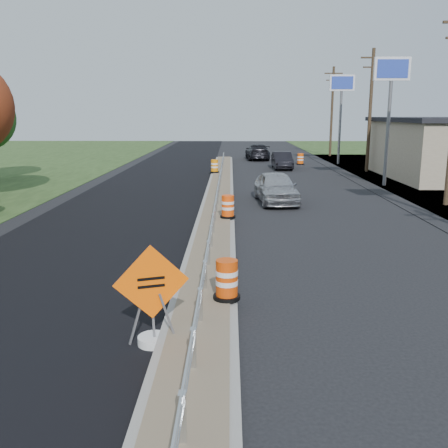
{
  "coord_description": "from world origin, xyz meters",
  "views": [
    {
      "loc": [
        0.63,
        -15.89,
        4.5
      ],
      "look_at": [
        0.43,
        -0.5,
        1.1
      ],
      "focal_mm": 40.0,
      "sensor_mm": 36.0,
      "label": 1
    }
  ],
  "objects_px": {
    "car_silver": "(276,187)",
    "car_dark_mid": "(282,160)",
    "caution_sign": "(153,320)",
    "car_dark_far": "(257,152)",
    "barrel_median_mid": "(228,207)",
    "barrel_median_near": "(227,280)",
    "barrel_shoulder_far": "(300,159)",
    "barrel_median_far": "(215,166)"
  },
  "relations": [
    {
      "from": "barrel_median_near",
      "to": "car_dark_mid",
      "type": "bearing_deg",
      "value": 81.84
    },
    {
      "from": "barrel_median_near",
      "to": "barrel_shoulder_far",
      "type": "xyz_separation_m",
      "value": [
        6.45,
        34.48,
        -0.2
      ]
    },
    {
      "from": "barrel_median_mid",
      "to": "caution_sign",
      "type": "bearing_deg",
      "value": -97.13
    },
    {
      "from": "barrel_median_far",
      "to": "barrel_shoulder_far",
      "type": "height_order",
      "value": "barrel_median_far"
    },
    {
      "from": "barrel_shoulder_far",
      "to": "barrel_median_far",
      "type": "bearing_deg",
      "value": -131.74
    },
    {
      "from": "car_silver",
      "to": "barrel_shoulder_far",
      "type": "bearing_deg",
      "value": 73.93
    },
    {
      "from": "barrel_median_mid",
      "to": "barrel_shoulder_far",
      "type": "distance_m",
      "value": 25.87
    },
    {
      "from": "barrel_shoulder_far",
      "to": "car_dark_mid",
      "type": "height_order",
      "value": "car_dark_mid"
    },
    {
      "from": "car_dark_far",
      "to": "barrel_median_mid",
      "type": "bearing_deg",
      "value": 82.44
    },
    {
      "from": "barrel_median_near",
      "to": "caution_sign",
      "type": "bearing_deg",
      "value": -126.5
    },
    {
      "from": "caution_sign",
      "to": "car_dark_mid",
      "type": "distance_m",
      "value": 33.33
    },
    {
      "from": "barrel_median_near",
      "to": "car_dark_mid",
      "type": "distance_m",
      "value": 31.16
    },
    {
      "from": "barrel_median_near",
      "to": "barrel_median_far",
      "type": "bearing_deg",
      "value": 92.42
    },
    {
      "from": "caution_sign",
      "to": "barrel_median_far",
      "type": "height_order",
      "value": "caution_sign"
    },
    {
      "from": "barrel_median_far",
      "to": "car_silver",
      "type": "height_order",
      "value": "car_silver"
    },
    {
      "from": "barrel_shoulder_far",
      "to": "car_dark_mid",
      "type": "bearing_deg",
      "value": -119.14
    },
    {
      "from": "car_dark_mid",
      "to": "car_dark_far",
      "type": "height_order",
      "value": "car_dark_far"
    },
    {
      "from": "car_dark_mid",
      "to": "barrel_median_near",
      "type": "bearing_deg",
      "value": -98.79
    },
    {
      "from": "caution_sign",
      "to": "car_silver",
      "type": "bearing_deg",
      "value": 57.72
    },
    {
      "from": "caution_sign",
      "to": "car_dark_mid",
      "type": "bearing_deg",
      "value": 60.96
    },
    {
      "from": "barrel_median_near",
      "to": "barrel_median_far",
      "type": "relative_size",
      "value": 0.99
    },
    {
      "from": "car_silver",
      "to": "car_dark_mid",
      "type": "height_order",
      "value": "car_silver"
    },
    {
      "from": "car_dark_mid",
      "to": "car_dark_far",
      "type": "bearing_deg",
      "value": 99.83
    },
    {
      "from": "car_silver",
      "to": "car_dark_mid",
      "type": "distance_m",
      "value": 16.56
    },
    {
      "from": "car_dark_far",
      "to": "barrel_median_near",
      "type": "bearing_deg",
      "value": 83.75
    },
    {
      "from": "caution_sign",
      "to": "car_dark_mid",
      "type": "xyz_separation_m",
      "value": [
        5.87,
        32.81,
        0.17
      ]
    },
    {
      "from": "barrel_median_mid",
      "to": "car_silver",
      "type": "xyz_separation_m",
      "value": [
        2.47,
        4.97,
        0.12
      ]
    },
    {
      "from": "barrel_shoulder_far",
      "to": "car_dark_far",
      "type": "relative_size",
      "value": 0.19
    },
    {
      "from": "barrel_median_far",
      "to": "car_dark_mid",
      "type": "xyz_separation_m",
      "value": [
        5.52,
        4.83,
        0.01
      ]
    },
    {
      "from": "barrel_median_near",
      "to": "car_silver",
      "type": "relative_size",
      "value": 0.2
    },
    {
      "from": "barrel_shoulder_far",
      "to": "car_dark_far",
      "type": "height_order",
      "value": "car_dark_far"
    },
    {
      "from": "barrel_median_far",
      "to": "barrel_shoulder_far",
      "type": "relative_size",
      "value": 0.95
    },
    {
      "from": "car_silver",
      "to": "car_dark_far",
      "type": "xyz_separation_m",
      "value": [
        0.36,
        25.2,
        -0.02
      ]
    },
    {
      "from": "barrel_median_near",
      "to": "car_dark_far",
      "type": "bearing_deg",
      "value": 85.94
    },
    {
      "from": "car_silver",
      "to": "car_dark_mid",
      "type": "relative_size",
      "value": 1.11
    },
    {
      "from": "barrel_median_near",
      "to": "barrel_median_mid",
      "type": "bearing_deg",
      "value": 90.15
    },
    {
      "from": "caution_sign",
      "to": "barrel_median_far",
      "type": "distance_m",
      "value": 27.98
    },
    {
      "from": "caution_sign",
      "to": "car_dark_far",
      "type": "relative_size",
      "value": 0.38
    },
    {
      "from": "barrel_median_far",
      "to": "car_dark_mid",
      "type": "bearing_deg",
      "value": 41.15
    },
    {
      "from": "barrel_median_near",
      "to": "car_dark_far",
      "type": "xyz_separation_m",
      "value": [
        2.81,
        39.6,
        0.1
      ]
    },
    {
      "from": "barrel_median_near",
      "to": "barrel_median_mid",
      "type": "distance_m",
      "value": 9.44
    },
    {
      "from": "barrel_shoulder_far",
      "to": "car_silver",
      "type": "xyz_separation_m",
      "value": [
        -4.01,
        -20.08,
        0.32
      ]
    }
  ]
}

